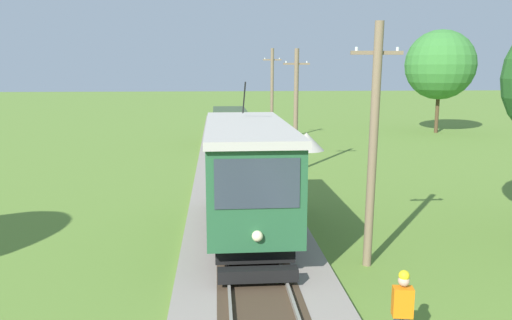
{
  "coord_description": "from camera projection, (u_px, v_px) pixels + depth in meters",
  "views": [
    {
      "loc": [
        -0.97,
        0.83,
        5.51
      ],
      "look_at": [
        0.52,
        19.64,
        2.08
      ],
      "focal_mm": 35.09,
      "sensor_mm": 36.0,
      "label": 1
    }
  ],
  "objects": [
    {
      "name": "freight_car",
      "position": [
        229.0,
        123.0,
        37.36
      ],
      "size": [
        2.4,
        5.2,
        2.31
      ],
      "color": "#384C33",
      "rests_on": "rail_right"
    },
    {
      "name": "utility_pole_mid",
      "position": [
        296.0,
        110.0,
        26.6
      ],
      "size": [
        1.4,
        0.36,
        6.59
      ],
      "color": "#7A664C",
      "rests_on": "ground"
    },
    {
      "name": "track_worker",
      "position": [
        402.0,
        310.0,
        9.54
      ],
      "size": [
        0.41,
        0.29,
        1.78
      ],
      "rotation": [
        0.0,
        0.0,
        1.42
      ],
      "color": "navy",
      "rests_on": "ground"
    },
    {
      "name": "red_tram",
      "position": [
        247.0,
        173.0,
        16.18
      ],
      "size": [
        2.6,
        8.54,
        4.79
      ],
      "color": "#235633",
      "rests_on": "rail_right"
    },
    {
      "name": "utility_pole_near_tram",
      "position": [
        373.0,
        146.0,
        13.55
      ],
      "size": [
        1.4,
        0.48,
        6.75
      ],
      "color": "#7A664C",
      "rests_on": "ground"
    },
    {
      "name": "utility_pole_far",
      "position": [
        272.0,
        95.0,
        37.86
      ],
      "size": [
        1.4,
        0.5,
        7.07
      ],
      "color": "#7A664C",
      "rests_on": "ground"
    },
    {
      "name": "tree_left_far",
      "position": [
        440.0,
        65.0,
        43.16
      ],
      "size": [
        5.98,
        5.98,
        8.89
      ],
      "color": "#4C3823",
      "rests_on": "ground"
    },
    {
      "name": "gravel_pile",
      "position": [
        306.0,
        141.0,
        34.47
      ],
      "size": [
        2.47,
        2.47,
        1.23
      ],
      "primitive_type": "cone",
      "color": "#9E998E",
      "rests_on": "ground"
    }
  ]
}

